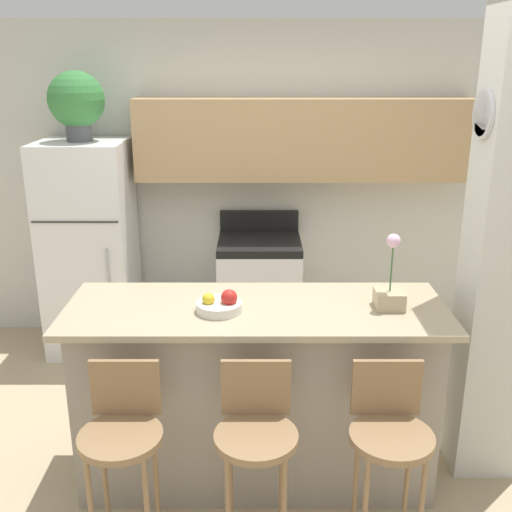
{
  "coord_description": "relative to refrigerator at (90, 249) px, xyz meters",
  "views": [
    {
      "loc": [
        0.0,
        -2.87,
        2.25
      ],
      "look_at": [
        0.0,
        0.68,
        1.08
      ],
      "focal_mm": 42.0,
      "sensor_mm": 36.0,
      "label": 1
    }
  ],
  "objects": [
    {
      "name": "bar_stool_left",
      "position": [
        0.7,
        -2.17,
        -0.2
      ],
      "size": [
        0.38,
        0.38,
        0.95
      ],
      "color": "olive",
      "rests_on": "ground_plane"
    },
    {
      "name": "refrigerator",
      "position": [
        0.0,
        0.0,
        0.0
      ],
      "size": [
        0.66,
        0.65,
        1.67
      ],
      "color": "white",
      "rests_on": "ground_plane"
    },
    {
      "name": "fruit_bowl",
      "position": [
        1.12,
        -1.67,
        0.23
      ],
      "size": [
        0.23,
        0.23,
        0.12
      ],
      "color": "silver",
      "rests_on": "counter_bar"
    },
    {
      "name": "wall_back",
      "position": [
        1.44,
        0.3,
        0.59
      ],
      "size": [
        5.6,
        0.38,
        2.55
      ],
      "color": "silver",
      "rests_on": "ground_plane"
    },
    {
      "name": "counter_bar",
      "position": [
        1.31,
        -1.61,
        -0.32
      ],
      "size": [
        1.99,
        0.7,
        1.03
      ],
      "color": "gray",
      "rests_on": "ground_plane"
    },
    {
      "name": "bar_stool_right",
      "position": [
        1.91,
        -2.17,
        -0.2
      ],
      "size": [
        0.38,
        0.38,
        0.95
      ],
      "color": "olive",
      "rests_on": "ground_plane"
    },
    {
      "name": "potted_plant_on_fridge",
      "position": [
        -0.0,
        0.0,
        1.12
      ],
      "size": [
        0.41,
        0.41,
        0.51
      ],
      "color": "#4C4C51",
      "rests_on": "refrigerator"
    },
    {
      "name": "bar_stool_mid",
      "position": [
        1.31,
        -2.17,
        -0.2
      ],
      "size": [
        0.38,
        0.38,
        0.95
      ],
      "color": "olive",
      "rests_on": "ground_plane"
    },
    {
      "name": "stove_range",
      "position": [
        1.33,
        0.02,
        -0.38
      ],
      "size": [
        0.65,
        0.63,
        1.07
      ],
      "color": "white",
      "rests_on": "ground_plane"
    },
    {
      "name": "ground_plane",
      "position": [
        1.31,
        -1.61,
        -0.84
      ],
      "size": [
        14.0,
        14.0,
        0.0
      ],
      "primitive_type": "plane",
      "color": "tan"
    },
    {
      "name": "trash_bin",
      "position": [
        0.55,
        -0.21,
        -0.65
      ],
      "size": [
        0.28,
        0.28,
        0.38
      ],
      "color": "#59595B",
      "rests_on": "ground_plane"
    },
    {
      "name": "pillar_right",
      "position": [
        2.6,
        -1.5,
        0.44
      ],
      "size": [
        0.38,
        0.32,
        2.55
      ],
      "color": "silver",
      "rests_on": "ground_plane"
    },
    {
      "name": "orchid_vase",
      "position": [
        1.99,
        -1.63,
        0.29
      ],
      "size": [
        0.15,
        0.15,
        0.4
      ],
      "color": "tan",
      "rests_on": "counter_bar"
    }
  ]
}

